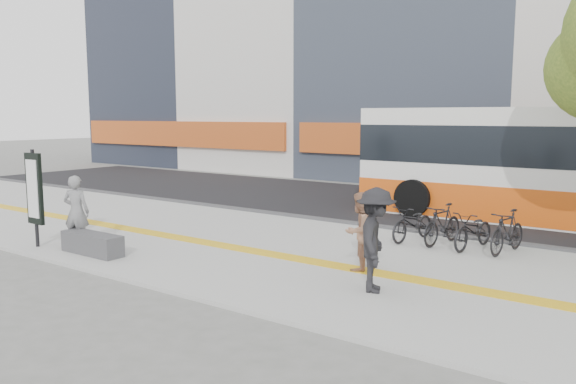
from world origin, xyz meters
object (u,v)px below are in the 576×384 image
Objects in this scene: signboard at (34,190)px; pedestrian_tan at (360,231)px; pedestrian_dark at (376,240)px; bench at (92,244)px; seated_woman at (76,212)px.

signboard is 1.46× the size of pedestrian_tan.
signboard is at bearing 77.72° from pedestrian_dark.
bench is at bearing -56.23° from pedestrian_tan.
bench is 1.06× the size of pedestrian_tan.
seated_woman is 6.38m from pedestrian_tan.
bench is 6.25m from pedestrian_dark.
pedestrian_dark is at bearing 10.95° from signboard.
pedestrian_tan is (6.05, 2.01, -0.06)m from seated_woman.
signboard is 7.85m from pedestrian_dark.
seated_woman is at bearing 166.56° from bench.
bench is 0.73× the size of signboard.
signboard is 1.25× the size of pedestrian_dark.
signboard reaches higher than pedestrian_tan.
pedestrian_tan is 1.33m from pedestrian_dark.
signboard is at bearing 6.17° from seated_woman.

